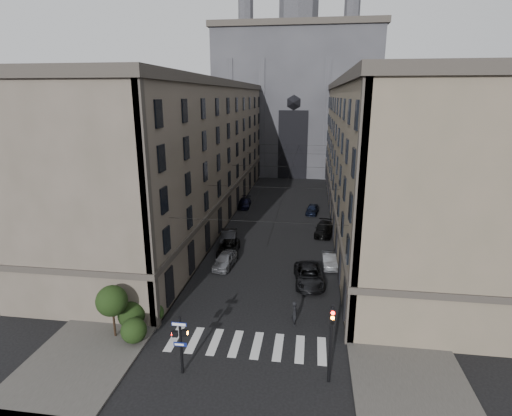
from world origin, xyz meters
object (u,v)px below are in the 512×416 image
at_px(gothic_tower, 297,91).
at_px(pedestrian_signal_left, 181,341).
at_px(car_right_near, 329,260).
at_px(car_right_far, 312,209).
at_px(car_right_midfar, 324,229).
at_px(traffic_light_right, 331,335).
at_px(car_left_midnear, 229,238).
at_px(pedestrian, 295,313).
at_px(car_left_near, 225,260).
at_px(car_right_midnear, 309,276).
at_px(car_left_far, 244,203).
at_px(car_left_midfar, 228,248).

xyz_separation_m(gothic_tower, pedestrian_signal_left, (-3.51, -73.46, -15.48)).
bearing_deg(car_right_near, car_right_far, 91.65).
xyz_separation_m(car_right_near, car_right_midfar, (-0.31, 9.71, 0.08)).
distance_m(traffic_light_right, car_left_midnear, 24.76).
bearing_deg(traffic_light_right, car_right_midfar, 89.40).
xyz_separation_m(car_right_far, pedestrian, (-1.16, -30.17, 0.28)).
height_order(traffic_light_right, car_right_midfar, traffic_light_right).
bearing_deg(car_left_near, gothic_tower, 91.09).
height_order(car_right_midnear, pedestrian, pedestrian).
height_order(car_left_midnear, car_left_far, car_left_midnear).
bearing_deg(car_left_midnear, car_right_near, -29.51).
xyz_separation_m(car_left_midnear, car_right_midnear, (9.46, -8.90, -0.04)).
height_order(gothic_tower, car_right_far, gothic_tower).
bearing_deg(pedestrian, pedestrian_signal_left, 124.55).
relative_size(pedestrian_signal_left, car_left_far, 0.87).
bearing_deg(car_right_far, gothic_tower, 103.78).
relative_size(gothic_tower, traffic_light_right, 11.15).
bearing_deg(traffic_light_right, car_left_far, 107.04).
bearing_deg(car_left_far, car_right_far, -14.94).
distance_m(car_right_near, car_right_midfar, 9.72).
bearing_deg(car_left_near, pedestrian, -46.77).
bearing_deg(car_right_near, car_left_far, 116.61).
bearing_deg(car_right_midfar, car_right_midnear, -90.01).
bearing_deg(car_left_far, car_right_midnear, -70.60).
distance_m(pedestrian_signal_left, car_right_near, 20.38).
bearing_deg(car_left_midnear, car_left_midfar, -85.59).
height_order(pedestrian_signal_left, car_right_near, pedestrian_signal_left).
xyz_separation_m(car_left_near, car_right_far, (8.70, 20.45, -0.05)).
xyz_separation_m(gothic_tower, pedestrian, (3.23, -66.96, -16.83)).
distance_m(car_left_near, car_right_midnear, 8.90).
xyz_separation_m(car_left_midfar, pedestrian, (7.91, -13.22, 0.28)).
bearing_deg(car_left_midfar, car_right_midnear, -41.05).
relative_size(pedestrian_signal_left, car_right_midfar, 0.79).
xyz_separation_m(traffic_light_right, car_right_far, (-1.22, 36.25, -2.59)).
bearing_deg(traffic_light_right, car_right_far, 91.92).
bearing_deg(gothic_tower, car_left_midnear, -95.90).
relative_size(car_right_midnear, car_right_midfar, 1.11).
relative_size(gothic_tower, car_left_midnear, 11.64).
height_order(gothic_tower, car_right_near, gothic_tower).
relative_size(traffic_light_right, car_right_far, 1.27).
bearing_deg(pedestrian, gothic_tower, -6.63).
bearing_deg(pedestrian_signal_left, car_left_far, 93.95).
bearing_deg(pedestrian, car_right_far, -11.59).
relative_size(gothic_tower, pedestrian, 29.85).
bearing_deg(car_right_midnear, car_right_near, 59.09).
bearing_deg(car_left_midfar, car_left_midnear, 95.03).
xyz_separation_m(car_left_near, car_right_near, (10.52, 1.62, -0.09)).
distance_m(car_left_far, car_right_near, 24.45).
bearing_deg(car_right_midfar, gothic_tower, 104.20).
relative_size(car_right_near, pedestrian, 2.05).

